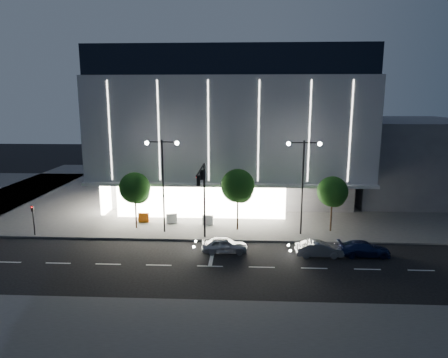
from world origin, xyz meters
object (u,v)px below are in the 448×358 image
Objects in this scene: tree_left at (135,190)px; car_third at (364,249)px; tree_mid at (238,188)px; barrier_d at (208,220)px; traffic_mast at (203,189)px; street_lamp_west at (163,172)px; car_second at (319,249)px; tree_right at (333,193)px; ped_signal_far at (33,217)px; barrier_a at (144,218)px; barrier_b at (172,219)px; street_lamp_east at (303,174)px; car_lead at (225,245)px.

car_third is at bearing -15.87° from tree_left.
tree_mid reaches higher than barrier_d.
traffic_mast is 4.89m from street_lamp_west.
barrier_d is (-3.04, 1.27, -3.68)m from tree_mid.
traffic_mast is 6.43× the size of barrier_d.
car_second reaches higher than car_third.
tree_right is 1.44× the size of car_second.
ped_signal_far is 0.79× the size of car_second.
tree_left is 5.20× the size of barrier_a.
barrier_b is at bearing -176.02° from barrier_d.
street_lamp_east is 8.18× the size of barrier_b.
barrier_a is (-9.75, 1.78, -3.68)m from tree_mid.
car_second is 0.91× the size of car_third.
street_lamp_east is at bearing 3.44° from ped_signal_far.
barrier_d is (-13.52, 7.09, 0.04)m from car_third.
car_lead is 3.50× the size of barrier_a.
traffic_mast is 10.99m from car_second.
car_third is 3.81× the size of barrier_a.
street_lamp_east is 2.34× the size of car_lead.
tree_left reaches higher than car_lead.
tree_mid is 7.90m from barrier_b.
street_lamp_west is at bearing -176.36° from tree_right.
barrier_a and barrier_b have the same top height.
barrier_a is at bearing 140.89° from traffic_mast.
barrier_d is (-0.02, 4.96, -4.38)m from traffic_mast.
barrier_b is (-3.77, 5.30, -4.38)m from traffic_mast.
tree_right is 16.21m from barrier_b.
street_lamp_east is at bearing -9.69° from tree_mid.
car_lead is at bearing -150.54° from tree_right.
car_lead is 3.50× the size of barrier_b.
tree_right is (16.03, 1.02, -2.07)m from street_lamp_west.
barrier_a is at bearing 174.56° from tree_right.
street_lamp_east is 16.83m from barrier_a.
traffic_mast reaches higher than barrier_a.
tree_left is 21.56m from car_third.
street_lamp_east reaches higher than traffic_mast.
tree_left is 0.93× the size of tree_mid.
tree_mid is at bearing 50.58° from traffic_mast.
tree_left is 3.83m from barrier_a.
car_third is at bearing -22.23° from barrier_a.
tree_right is at bearing -0.00° from tree_mid.
tree_right reaches higher than car_second.
traffic_mast is at bearing 74.53° from car_second.
barrier_d is at bearing 173.97° from tree_right.
car_lead is at bearing -69.83° from barrier_b.
traffic_mast reaches higher than barrier_b.
car_third is (1.47, -5.82, -3.28)m from tree_right.
tree_mid is 5.59× the size of barrier_b.
tree_left is (-6.97, 3.68, -0.99)m from traffic_mast.
car_lead reaches higher than barrier_d.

